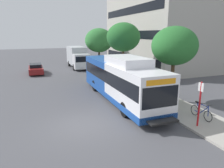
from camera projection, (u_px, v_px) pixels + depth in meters
The scene contains 10 objects.
ground_plane at pixel (63, 91), 19.41m from camera, with size 120.00×120.00×0.00m, color #4C4C51.
sidewalk_curb at pixel (138, 89), 20.06m from camera, with size 3.00×56.00×0.14m, color #A8A399.
transit_bus at pixel (120, 79), 16.63m from camera, with size 2.58×12.25×3.65m.
bus_stop_sign_pole at pixel (200, 101), 11.45m from camera, with size 0.10×0.36×2.60m.
bicycle_parked at pixel (201, 112), 12.77m from camera, with size 0.52×1.76×1.02m.
street_tree_near_stop at pixel (174, 46), 15.55m from camera, with size 3.46×3.46×5.72m.
street_tree_mid_block at pixel (123, 37), 23.87m from camera, with size 3.91×3.91×6.41m.
street_tree_far_block at pixel (99, 40), 33.01m from camera, with size 4.49×4.49×6.00m.
parked_car_far_lane at pixel (36, 69), 27.76m from camera, with size 1.80×4.50×1.33m.
box_truck_background at pixel (78, 57), 32.35m from camera, with size 2.32×7.01×3.25m.
Camera 1 is at (-2.43, -11.11, 5.30)m, focal length 32.98 mm.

